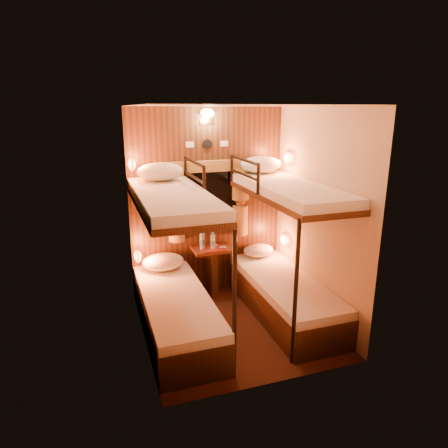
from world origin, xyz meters
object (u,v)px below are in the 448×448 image
object	(u,v)px
bunk_left	(175,285)
table	(212,265)
bunk_right	(285,270)
bottle_right	(213,242)
bottle_left	(202,241)

from	to	relation	value
bunk_left	table	world-z (taller)	bunk_left
bunk_left	bunk_right	distance (m)	1.30
bottle_right	bunk_left	bearing A→B (deg)	-131.44
bunk_right	bottle_right	size ratio (longest dim) A/B	8.75
bottle_left	bottle_right	world-z (taller)	bottle_left
bunk_left	bottle_right	distance (m)	0.99
bunk_left	bottle_left	distance (m)	0.94
bunk_left	bottle_right	size ratio (longest dim) A/B	8.75
table	bottle_right	distance (m)	0.33
table	bunk_right	bearing A→B (deg)	-50.33
bunk_left	bottle_left	bearing A→B (deg)	56.05
bottle_right	bottle_left	bearing A→B (deg)	165.16
bunk_right	bottle_left	size ratio (longest dim) A/B	7.99
table	bottle_left	xyz separation A→B (m)	(-0.13, -0.02, 0.34)
table	bottle_left	bearing A→B (deg)	-172.83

